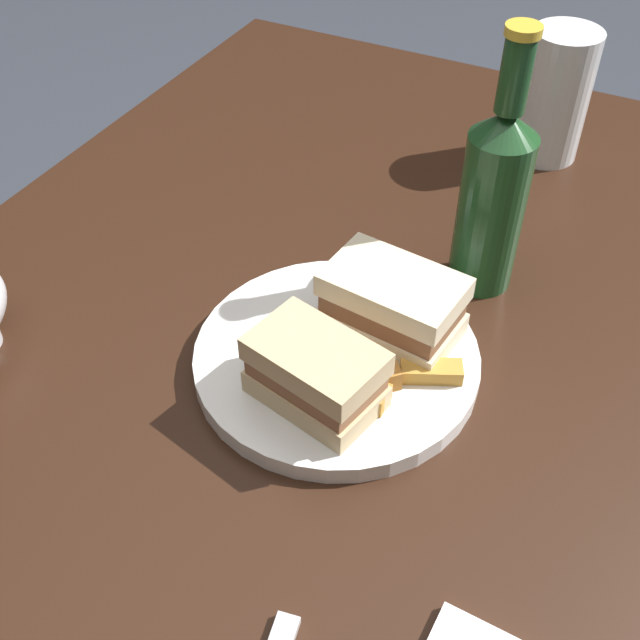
{
  "coord_description": "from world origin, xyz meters",
  "views": [
    {
      "loc": [
        0.46,
        0.25,
        1.23
      ],
      "look_at": [
        0.02,
        0.03,
        0.75
      ],
      "focal_mm": 43.95,
      "sensor_mm": 36.0,
      "label": 1
    }
  ],
  "objects_px": {
    "plate": "(336,359)",
    "cider_bottle": "(493,194)",
    "sandwich_half_left": "(316,373)",
    "pint_glass": "(553,103)",
    "sandwich_half_right": "(392,304)"
  },
  "relations": [
    {
      "from": "plate",
      "to": "pint_glass",
      "type": "xyz_separation_m",
      "value": [
        -0.43,
        0.07,
        0.06
      ]
    },
    {
      "from": "pint_glass",
      "to": "plate",
      "type": "bearing_deg",
      "value": -9.29
    },
    {
      "from": "plate",
      "to": "cider_bottle",
      "type": "relative_size",
      "value": 0.97
    },
    {
      "from": "cider_bottle",
      "to": "sandwich_half_left",
      "type": "bearing_deg",
      "value": -16.5
    },
    {
      "from": "plate",
      "to": "pint_glass",
      "type": "relative_size",
      "value": 1.65
    },
    {
      "from": "pint_glass",
      "to": "cider_bottle",
      "type": "xyz_separation_m",
      "value": [
        0.26,
        0.0,
        0.03
      ]
    },
    {
      "from": "sandwich_half_left",
      "to": "cider_bottle",
      "type": "bearing_deg",
      "value": 163.5
    },
    {
      "from": "plate",
      "to": "cider_bottle",
      "type": "xyz_separation_m",
      "value": [
        -0.17,
        0.07,
        0.09
      ]
    },
    {
      "from": "sandwich_half_right",
      "to": "cider_bottle",
      "type": "height_order",
      "value": "cider_bottle"
    },
    {
      "from": "sandwich_half_right",
      "to": "pint_glass",
      "type": "xyz_separation_m",
      "value": [
        -0.38,
        0.04,
        0.02
      ]
    },
    {
      "from": "sandwich_half_left",
      "to": "cider_bottle",
      "type": "relative_size",
      "value": 0.45
    },
    {
      "from": "plate",
      "to": "sandwich_half_left",
      "type": "bearing_deg",
      "value": 7.97
    },
    {
      "from": "sandwich_half_right",
      "to": "pint_glass",
      "type": "height_order",
      "value": "pint_glass"
    },
    {
      "from": "plate",
      "to": "sandwich_half_right",
      "type": "height_order",
      "value": "sandwich_half_right"
    },
    {
      "from": "pint_glass",
      "to": "cider_bottle",
      "type": "height_order",
      "value": "cider_bottle"
    }
  ]
}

